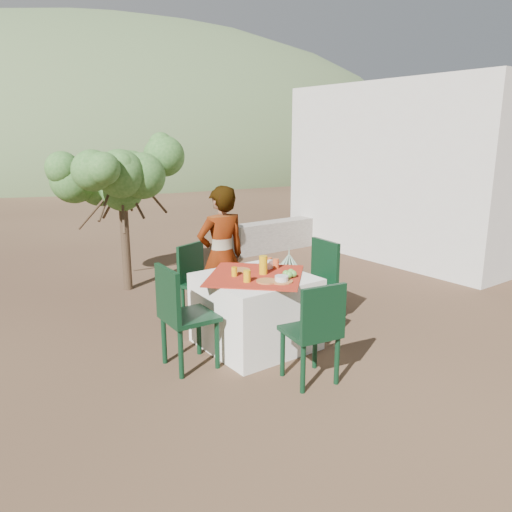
{
  "coord_description": "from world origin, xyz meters",
  "views": [
    {
      "loc": [
        -2.57,
        -3.85,
        2.17
      ],
      "look_at": [
        0.61,
        0.48,
        0.84
      ],
      "focal_mm": 35.0,
      "sensor_mm": 36.0,
      "label": 1
    }
  ],
  "objects_px": {
    "chair_right": "(316,279)",
    "table": "(255,311)",
    "chair_near": "(315,329)",
    "juice_pitcher": "(263,265)",
    "guesthouse": "(430,170)",
    "chair_far": "(198,279)",
    "person": "(221,256)",
    "chair_left": "(181,313)",
    "shrub_tree": "(124,184)",
    "agave": "(289,266)"
  },
  "relations": [
    {
      "from": "person",
      "to": "guesthouse",
      "type": "distance_m",
      "value": 5.36
    },
    {
      "from": "juice_pitcher",
      "to": "chair_far",
      "type": "bearing_deg",
      "value": 102.05
    },
    {
      "from": "table",
      "to": "chair_near",
      "type": "distance_m",
      "value": 0.99
    },
    {
      "from": "chair_right",
      "to": "shrub_tree",
      "type": "distance_m",
      "value": 3.03
    },
    {
      "from": "person",
      "to": "guesthouse",
      "type": "bearing_deg",
      "value": -163.87
    },
    {
      "from": "juice_pitcher",
      "to": "chair_left",
      "type": "bearing_deg",
      "value": -179.62
    },
    {
      "from": "table",
      "to": "shrub_tree",
      "type": "relative_size",
      "value": 0.69
    },
    {
      "from": "chair_near",
      "to": "person",
      "type": "distance_m",
      "value": 1.75
    },
    {
      "from": "chair_left",
      "to": "agave",
      "type": "distance_m",
      "value": 3.28
    },
    {
      "from": "shrub_tree",
      "to": "agave",
      "type": "height_order",
      "value": "shrub_tree"
    },
    {
      "from": "chair_left",
      "to": "shrub_tree",
      "type": "relative_size",
      "value": 0.53
    },
    {
      "from": "shrub_tree",
      "to": "agave",
      "type": "distance_m",
      "value": 2.7
    },
    {
      "from": "person",
      "to": "juice_pitcher",
      "type": "xyz_separation_m",
      "value": [
        0.03,
        -0.75,
        0.05
      ]
    },
    {
      "from": "juice_pitcher",
      "to": "guesthouse",
      "type": "bearing_deg",
      "value": 18.41
    },
    {
      "from": "chair_right",
      "to": "table",
      "type": "bearing_deg",
      "value": -82.47
    },
    {
      "from": "chair_near",
      "to": "chair_left",
      "type": "relative_size",
      "value": 0.94
    },
    {
      "from": "chair_far",
      "to": "agave",
      "type": "height_order",
      "value": "chair_far"
    },
    {
      "from": "chair_far",
      "to": "juice_pitcher",
      "type": "relative_size",
      "value": 4.83
    },
    {
      "from": "chair_near",
      "to": "juice_pitcher",
      "type": "bearing_deg",
      "value": -90.11
    },
    {
      "from": "shrub_tree",
      "to": "guesthouse",
      "type": "bearing_deg",
      "value": -9.82
    },
    {
      "from": "chair_right",
      "to": "agave",
      "type": "xyz_separation_m",
      "value": [
        1.0,
        1.67,
        -0.36
      ]
    },
    {
      "from": "table",
      "to": "person",
      "type": "relative_size",
      "value": 0.81
    },
    {
      "from": "table",
      "to": "person",
      "type": "bearing_deg",
      "value": 85.29
    },
    {
      "from": "chair_left",
      "to": "shrub_tree",
      "type": "bearing_deg",
      "value": -9.9
    },
    {
      "from": "chair_far",
      "to": "chair_left",
      "type": "xyz_separation_m",
      "value": [
        -0.75,
        -0.99,
        0.05
      ]
    },
    {
      "from": "table",
      "to": "chair_near",
      "type": "xyz_separation_m",
      "value": [
        -0.08,
        -0.98,
        0.14
      ]
    },
    {
      "from": "chair_near",
      "to": "agave",
      "type": "xyz_separation_m",
      "value": [
        1.96,
        2.69,
        -0.33
      ]
    },
    {
      "from": "table",
      "to": "chair_far",
      "type": "bearing_deg",
      "value": 97.02
    },
    {
      "from": "table",
      "to": "chair_right",
      "type": "xyz_separation_m",
      "value": [
        0.89,
        0.04,
        0.17
      ]
    },
    {
      "from": "person",
      "to": "agave",
      "type": "height_order",
      "value": "person"
    },
    {
      "from": "chair_far",
      "to": "agave",
      "type": "distance_m",
      "value": 2.16
    },
    {
      "from": "chair_near",
      "to": "person",
      "type": "xyz_separation_m",
      "value": [
        0.14,
        1.72,
        0.28
      ]
    },
    {
      "from": "chair_left",
      "to": "person",
      "type": "xyz_separation_m",
      "value": [
        0.93,
        0.76,
        0.25
      ]
    },
    {
      "from": "chair_left",
      "to": "chair_right",
      "type": "distance_m",
      "value": 1.76
    },
    {
      "from": "chair_left",
      "to": "guesthouse",
      "type": "distance_m",
      "value": 6.47
    },
    {
      "from": "chair_near",
      "to": "person",
      "type": "height_order",
      "value": "person"
    },
    {
      "from": "chair_near",
      "to": "juice_pitcher",
      "type": "relative_size",
      "value": 4.94
    },
    {
      "from": "table",
      "to": "chair_right",
      "type": "height_order",
      "value": "chair_right"
    },
    {
      "from": "table",
      "to": "person",
      "type": "height_order",
      "value": "person"
    },
    {
      "from": "chair_far",
      "to": "chair_near",
      "type": "height_order",
      "value": "chair_near"
    },
    {
      "from": "chair_far",
      "to": "shrub_tree",
      "type": "bearing_deg",
      "value": 75.73
    },
    {
      "from": "chair_near",
      "to": "chair_left",
      "type": "bearing_deg",
      "value": -40.92
    },
    {
      "from": "chair_right",
      "to": "juice_pitcher",
      "type": "distance_m",
      "value": 0.86
    },
    {
      "from": "table",
      "to": "chair_far",
      "type": "distance_m",
      "value": 0.98
    },
    {
      "from": "chair_right",
      "to": "shrub_tree",
      "type": "xyz_separation_m",
      "value": [
        -1.16,
        2.64,
        0.94
      ]
    },
    {
      "from": "chair_far",
      "to": "guesthouse",
      "type": "relative_size",
      "value": 0.22
    },
    {
      "from": "chair_far",
      "to": "person",
      "type": "relative_size",
      "value": 0.57
    },
    {
      "from": "table",
      "to": "chair_left",
      "type": "relative_size",
      "value": 1.3
    },
    {
      "from": "table",
      "to": "person",
      "type": "distance_m",
      "value": 0.85
    },
    {
      "from": "chair_far",
      "to": "guesthouse",
      "type": "xyz_separation_m",
      "value": [
        5.41,
        0.75,
        0.99
      ]
    }
  ]
}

